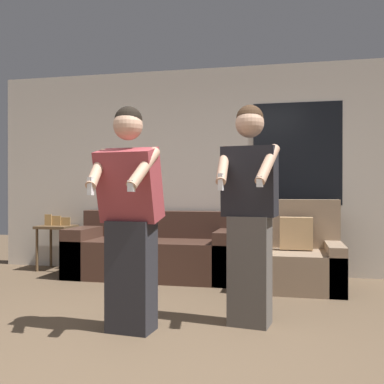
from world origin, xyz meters
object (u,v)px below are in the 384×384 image
(armchair, at_px, (296,259))
(person_right, at_px, (250,212))
(person_left, at_px, (130,218))
(side_table, at_px, (57,232))
(couch, at_px, (156,253))

(armchair, height_order, person_right, person_right)
(armchair, bearing_deg, person_left, -123.88)
(side_table, bearing_deg, couch, -7.64)
(couch, distance_m, armchair, 1.73)
(person_right, bearing_deg, person_left, -156.90)
(couch, height_order, person_right, person_right)
(couch, height_order, armchair, armchair)
(armchair, distance_m, person_left, 2.35)
(side_table, height_order, person_right, person_right)
(couch, xyz_separation_m, person_right, (1.32, -1.76, 0.61))
(armchair, bearing_deg, person_right, -104.37)
(armchair, relative_size, person_right, 0.56)
(armchair, relative_size, person_left, 0.57)
(side_table, relative_size, person_right, 0.42)
(side_table, bearing_deg, person_right, -35.00)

